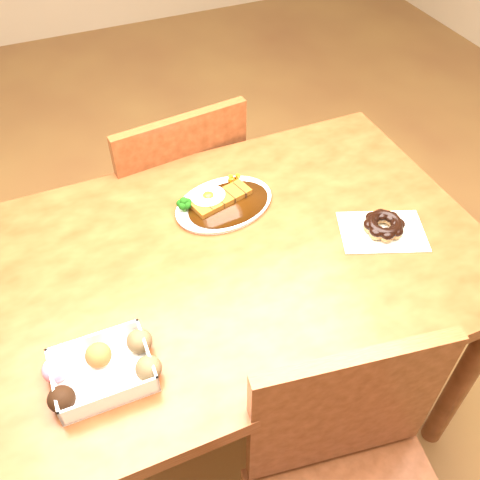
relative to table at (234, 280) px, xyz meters
name	(u,v)px	position (x,y,z in m)	size (l,w,h in m)	color
ground	(235,404)	(0.00, 0.00, -0.65)	(6.00, 6.00, 0.00)	brown
table	(234,280)	(0.00, 0.00, 0.00)	(1.20, 0.80, 0.75)	#542610
chair_far	(173,200)	(0.00, 0.54, -0.17)	(0.47, 0.47, 0.87)	#542610
katsu_curry_plate	(222,202)	(0.04, 0.16, 0.11)	(0.29, 0.23, 0.05)	white
donut_box	(102,370)	(-0.35, -0.20, 0.12)	(0.21, 0.14, 0.05)	white
pon_de_ring	(384,226)	(0.36, -0.08, 0.12)	(0.24, 0.21, 0.04)	silver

